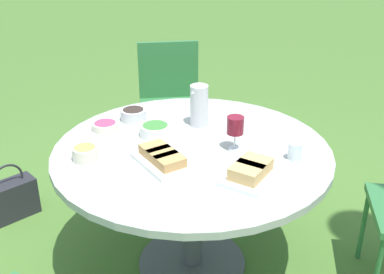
% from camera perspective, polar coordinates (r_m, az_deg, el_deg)
% --- Properties ---
extents(ground_plane, '(40.00, 40.00, 0.00)m').
position_cam_1_polar(ground_plane, '(2.73, 0.00, -14.67)').
color(ground_plane, '#446B2B').
extents(dining_table, '(1.35, 1.35, 0.71)m').
position_cam_1_polar(dining_table, '(2.38, 0.00, -3.59)').
color(dining_table, '#4C4C51').
rests_on(dining_table, ground_plane).
extents(chair_near_left, '(0.60, 0.60, 0.89)m').
position_cam_1_polar(chair_near_left, '(3.52, -2.61, 5.01)').
color(chair_near_left, '#2D6B38').
rests_on(chair_near_left, ground_plane).
extents(water_pitcher, '(0.10, 0.10, 0.22)m').
position_cam_1_polar(water_pitcher, '(2.54, 0.85, 3.76)').
color(water_pitcher, silver).
rests_on(water_pitcher, dining_table).
extents(wine_glass, '(0.08, 0.08, 0.17)m').
position_cam_1_polar(wine_glass, '(2.28, 5.16, 1.28)').
color(wine_glass, silver).
rests_on(wine_glass, dining_table).
extents(platter_bread_main, '(0.23, 0.33, 0.06)m').
position_cam_1_polar(platter_bread_main, '(2.18, -3.55, -2.50)').
color(platter_bread_main, white).
rests_on(platter_bread_main, dining_table).
extents(platter_charcuterie, '(0.38, 0.28, 0.08)m').
position_cam_1_polar(platter_charcuterie, '(2.09, 7.18, -3.97)').
color(platter_charcuterie, white).
rests_on(platter_charcuterie, dining_table).
extents(bowl_fries, '(0.12, 0.12, 0.06)m').
position_cam_1_polar(bowl_fries, '(2.27, -12.56, -1.80)').
color(bowl_fries, beige).
rests_on(bowl_fries, dining_table).
extents(bowl_salad, '(0.16, 0.16, 0.06)m').
position_cam_1_polar(bowl_salad, '(2.45, -4.37, 0.89)').
color(bowl_salad, white).
rests_on(bowl_salad, dining_table).
extents(bowl_olives, '(0.14, 0.14, 0.06)m').
position_cam_1_polar(bowl_olives, '(2.64, -6.96, 2.72)').
color(bowl_olives, silver).
rests_on(bowl_olives, dining_table).
extents(bowl_dip_red, '(0.14, 0.14, 0.04)m').
position_cam_1_polar(bowl_dip_red, '(2.56, -10.25, 1.34)').
color(bowl_dip_red, beige).
rests_on(bowl_dip_red, dining_table).
extents(cup_water_near, '(0.06, 0.06, 0.08)m').
position_cam_1_polar(cup_water_near, '(2.26, 12.09, -1.66)').
color(cup_water_near, silver).
rests_on(cup_water_near, dining_table).
extents(handbag, '(0.30, 0.14, 0.37)m').
position_cam_1_polar(handbag, '(3.21, -20.61, -6.86)').
color(handbag, '#232328').
rests_on(handbag, ground_plane).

